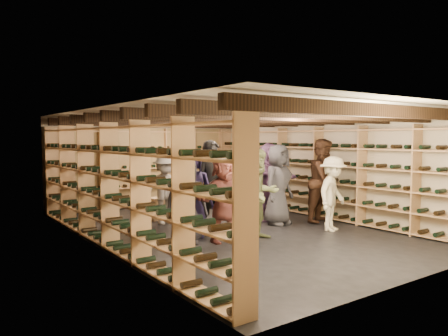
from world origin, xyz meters
name	(u,v)px	position (x,y,z in m)	size (l,w,h in m)	color
ground	(231,229)	(0.00, 0.00, 0.00)	(8.00, 8.00, 0.00)	black
walls	(231,172)	(0.00, 0.00, 1.20)	(5.52, 8.02, 2.40)	#B8AA8F
ceiling	(231,112)	(0.00, 0.00, 2.40)	(5.50, 8.00, 0.01)	beige
ceiling_joists	(231,119)	(0.00, 0.00, 2.26)	(5.40, 7.12, 0.18)	black
wine_rack_left	(110,186)	(-2.57, 0.00, 1.08)	(0.32, 7.50, 2.15)	#AA7B52
wine_rack_right	(318,172)	(2.57, 0.00, 1.08)	(0.32, 7.50, 2.15)	#AA7B52
wine_rack_back	(149,167)	(0.00, 3.83, 1.07)	(4.70, 0.30, 2.15)	#AA7B52
crate_stack_left	(159,208)	(-0.71, 1.88, 0.26)	(0.53, 0.37, 0.51)	tan
crate_stack_right	(194,206)	(0.40, 2.11, 0.17)	(0.51, 0.35, 0.34)	tan
crate_loose	(187,217)	(-0.30, 1.30, 0.09)	(0.50, 0.33, 0.17)	tan
person_0	(187,201)	(-1.33, -0.47, 0.77)	(0.75, 0.49, 1.54)	black
person_1	(212,186)	(-0.44, 0.05, 0.92)	(0.67, 0.44, 1.84)	black
person_2	(259,194)	(-0.08, -0.99, 0.85)	(0.82, 0.64, 1.69)	#545C36
person_3	(333,193)	(1.62, -1.28, 0.76)	(0.98, 0.56, 1.52)	beige
person_5	(224,198)	(-0.70, -0.74, 0.80)	(1.49, 0.47, 1.60)	brown
person_6	(191,192)	(-0.98, -0.05, 0.85)	(0.83, 0.54, 1.71)	#26204B
person_7	(243,181)	(1.06, 0.94, 0.87)	(0.64, 0.42, 1.75)	gray
person_8	(324,181)	(2.18, -0.54, 0.93)	(0.91, 0.71, 1.86)	#442A1A
person_9	(165,189)	(-0.83, 1.30, 0.77)	(1.00, 0.57, 1.54)	#ABA89D
person_11	(269,181)	(1.35, 0.35, 0.89)	(1.65, 0.52, 1.78)	#86598C
person_12	(278,185)	(1.15, -0.16, 0.87)	(0.85, 0.56, 1.75)	#313136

